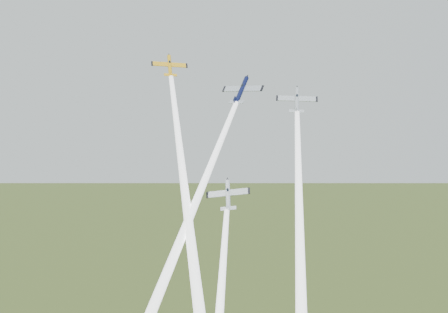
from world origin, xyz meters
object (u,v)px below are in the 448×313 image
plane_yellow (170,66)px  plane_silver_right (297,100)px  plane_navy (241,90)px  plane_silver_low (228,195)px

plane_yellow → plane_silver_right: plane_yellow is taller
plane_navy → plane_silver_right: size_ratio=1.05×
plane_yellow → plane_silver_right: size_ratio=0.91×
plane_yellow → plane_silver_low: 30.96m
plane_silver_low → plane_silver_right: bearing=45.4°
plane_navy → plane_silver_low: size_ratio=1.09×
plane_silver_low → plane_yellow: bearing=133.5°
plane_navy → plane_silver_right: (10.47, 4.07, -1.76)m
plane_silver_right → plane_silver_low: bearing=-134.6°
plane_yellow → plane_navy: size_ratio=0.86×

